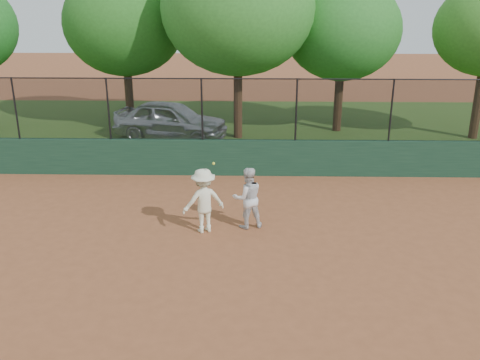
{
  "coord_description": "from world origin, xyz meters",
  "views": [
    {
      "loc": [
        1.1,
        -10.71,
        5.9
      ],
      "look_at": [
        0.8,
        2.2,
        1.2
      ],
      "focal_mm": 40.0,
      "sensor_mm": 36.0,
      "label": 1
    }
  ],
  "objects_px": {
    "parked_car": "(171,120)",
    "player_second": "(248,198)",
    "player_main": "(204,201)",
    "tree_2": "(238,8)",
    "tree_1": "(124,23)",
    "tree_3": "(343,30)"
  },
  "relations": [
    {
      "from": "tree_1",
      "to": "tree_3",
      "type": "xyz_separation_m",
      "value": [
        9.09,
        -0.67,
        -0.21
      ]
    },
    {
      "from": "parked_car",
      "to": "tree_1",
      "type": "xyz_separation_m",
      "value": [
        -2.13,
        2.19,
        3.63
      ]
    },
    {
      "from": "player_main",
      "to": "tree_2",
      "type": "bearing_deg",
      "value": 86.03
    },
    {
      "from": "parked_car",
      "to": "tree_1",
      "type": "bearing_deg",
      "value": 58.69
    },
    {
      "from": "parked_car",
      "to": "tree_3",
      "type": "xyz_separation_m",
      "value": [
        6.97,
        1.52,
        3.42
      ]
    },
    {
      "from": "player_second",
      "to": "tree_3",
      "type": "relative_size",
      "value": 0.26
    },
    {
      "from": "tree_1",
      "to": "tree_2",
      "type": "xyz_separation_m",
      "value": [
        4.85,
        -1.88,
        0.69
      ]
    },
    {
      "from": "player_main",
      "to": "tree_1",
      "type": "height_order",
      "value": "tree_1"
    },
    {
      "from": "tree_1",
      "to": "tree_2",
      "type": "height_order",
      "value": "tree_2"
    },
    {
      "from": "player_second",
      "to": "tree_2",
      "type": "height_order",
      "value": "tree_2"
    },
    {
      "from": "parked_car",
      "to": "tree_3",
      "type": "height_order",
      "value": "tree_3"
    },
    {
      "from": "tree_1",
      "to": "parked_car",
      "type": "bearing_deg",
      "value": -45.88
    },
    {
      "from": "parked_car",
      "to": "player_second",
      "type": "height_order",
      "value": "player_second"
    },
    {
      "from": "tree_3",
      "to": "player_main",
      "type": "bearing_deg",
      "value": -115.44
    },
    {
      "from": "parked_car",
      "to": "player_main",
      "type": "distance_m",
      "value": 8.96
    },
    {
      "from": "tree_3",
      "to": "tree_2",
      "type": "bearing_deg",
      "value": -164.07
    },
    {
      "from": "tree_2",
      "to": "tree_3",
      "type": "height_order",
      "value": "tree_2"
    },
    {
      "from": "parked_car",
      "to": "player_second",
      "type": "bearing_deg",
      "value": -144.61
    },
    {
      "from": "tree_3",
      "to": "player_second",
      "type": "bearing_deg",
      "value": -110.75
    },
    {
      "from": "tree_2",
      "to": "parked_car",
      "type": "bearing_deg",
      "value": -173.5
    },
    {
      "from": "player_second",
      "to": "tree_1",
      "type": "relative_size",
      "value": 0.24
    },
    {
      "from": "player_second",
      "to": "tree_2",
      "type": "relative_size",
      "value": 0.21
    }
  ]
}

